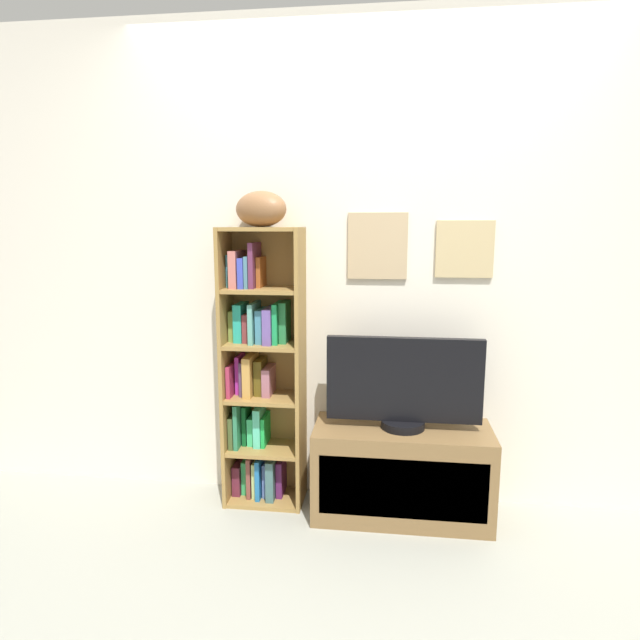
# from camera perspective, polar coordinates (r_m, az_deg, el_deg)

# --- Properties ---
(back_wall) EXTENTS (4.80, 0.08, 2.54)m
(back_wall) POSITION_cam_1_polar(r_m,az_deg,el_deg) (2.86, 5.13, 5.62)
(back_wall) COLOR silver
(back_wall) RESTS_ON ground
(bookshelf) EXTENTS (0.42, 0.26, 1.48)m
(bookshelf) POSITION_cam_1_polar(r_m,az_deg,el_deg) (2.90, -6.38, -5.71)
(bookshelf) COLOR olive
(bookshelf) RESTS_ON ground
(football) EXTENTS (0.35, 0.30, 0.18)m
(football) POSITION_cam_1_polar(r_m,az_deg,el_deg) (2.76, -6.30, 11.61)
(football) COLOR brown
(football) RESTS_ON bookshelf
(tv_stand) EXTENTS (0.90, 0.39, 0.47)m
(tv_stand) POSITION_cam_1_polar(r_m,az_deg,el_deg) (2.90, 8.63, -15.62)
(tv_stand) COLOR brown
(tv_stand) RESTS_ON ground
(television) EXTENTS (0.77, 0.22, 0.47)m
(television) POSITION_cam_1_polar(r_m,az_deg,el_deg) (2.74, 8.89, -6.71)
(television) COLOR black
(television) RESTS_ON tv_stand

